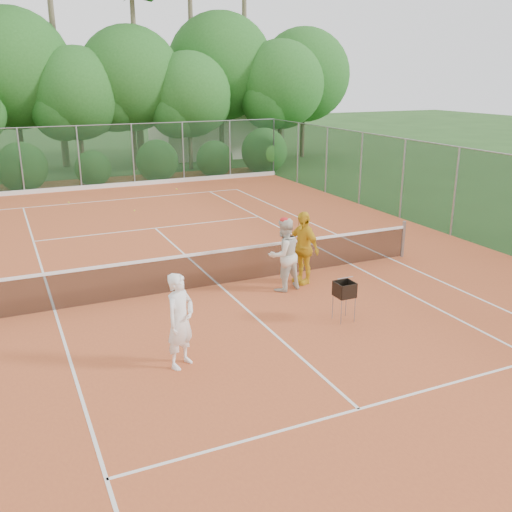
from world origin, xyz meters
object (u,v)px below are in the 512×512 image
Objects in this scene: player_yellow at (303,247)px; player_center_grp at (284,254)px; ball_hopper at (345,290)px; player_white at (180,321)px.

player_center_grp is at bearing -80.77° from player_yellow.
player_yellow is 2.57m from ball_hopper.
ball_hopper is at bearing -81.15° from player_center_grp.
player_yellow is at bearing 77.70° from ball_hopper.
player_center_grp is 2.11× the size of ball_hopper.
player_yellow reaches higher than ball_hopper.
player_yellow reaches higher than player_center_grp.
player_center_grp is 0.99× the size of player_yellow.
ball_hopper is (-0.35, -2.53, -0.25)m from player_yellow.
player_white is 5.25m from player_yellow.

